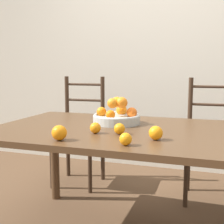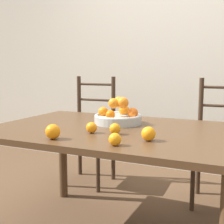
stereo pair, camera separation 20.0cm
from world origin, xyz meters
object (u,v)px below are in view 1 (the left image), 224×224
(orange_loose_3, at_px, (95,128))
(chair_right, at_px, (212,143))
(orange_loose_1, at_px, (59,133))
(orange_loose_0, at_px, (156,133))
(fruit_bowl, at_px, (117,116))
(chair_left, at_px, (80,133))
(orange_loose_2, at_px, (120,129))
(orange_loose_4, at_px, (126,139))

(orange_loose_3, bearing_deg, chair_right, 59.55)
(orange_loose_1, bearing_deg, orange_loose_0, 20.07)
(fruit_bowl, height_order, chair_left, chair_left)
(fruit_bowl, distance_m, orange_loose_0, 0.52)
(orange_loose_0, xyz_separation_m, chair_right, (0.26, 1.11, -0.29))
(fruit_bowl, distance_m, orange_loose_2, 0.34)
(fruit_bowl, bearing_deg, chair_right, 49.83)
(orange_loose_4, bearing_deg, fruit_bowl, 112.10)
(orange_loose_1, height_order, orange_loose_4, orange_loose_1)
(orange_loose_2, xyz_separation_m, orange_loose_3, (-0.14, -0.02, -0.00))
(orange_loose_2, relative_size, orange_loose_3, 1.00)
(orange_loose_3, bearing_deg, orange_loose_2, 9.33)
(orange_loose_0, bearing_deg, chair_left, 130.65)
(fruit_bowl, distance_m, orange_loose_3, 0.34)
(chair_right, bearing_deg, orange_loose_0, -105.94)
(fruit_bowl, xyz_separation_m, chair_right, (0.61, 0.72, -0.30))
(orange_loose_2, bearing_deg, orange_loose_1, -135.60)
(orange_loose_1, bearing_deg, orange_loose_4, 1.54)
(chair_right, bearing_deg, fruit_bowl, -132.73)
(orange_loose_2, bearing_deg, orange_loose_0, -18.14)
(orange_loose_1, bearing_deg, orange_loose_2, 44.40)
(orange_loose_0, distance_m, orange_loose_4, 0.20)
(orange_loose_1, height_order, orange_loose_3, orange_loose_1)
(orange_loose_1, relative_size, chair_right, 0.08)
(fruit_bowl, relative_size, chair_right, 0.31)
(orange_loose_1, distance_m, chair_left, 1.40)
(fruit_bowl, height_order, orange_loose_3, fruit_bowl)
(orange_loose_3, relative_size, chair_right, 0.06)
(chair_left, bearing_deg, orange_loose_3, -62.81)
(orange_loose_3, bearing_deg, fruit_bowl, 87.01)
(orange_loose_1, distance_m, orange_loose_3, 0.25)
(orange_loose_1, bearing_deg, chair_right, 60.17)
(orange_loose_1, height_order, chair_right, chair_right)
(orange_loose_3, bearing_deg, orange_loose_1, -116.73)
(orange_loose_1, xyz_separation_m, chair_right, (0.74, 1.28, -0.29))
(orange_loose_4, distance_m, chair_right, 1.36)
(chair_right, bearing_deg, orange_loose_3, -123.02)
(orange_loose_2, distance_m, orange_loose_4, 0.26)
(fruit_bowl, xyz_separation_m, orange_loose_1, (-0.13, -0.57, -0.01))
(fruit_bowl, bearing_deg, orange_loose_4, -67.90)
(orange_loose_2, xyz_separation_m, orange_loose_4, (0.11, -0.24, -0.00))
(orange_loose_2, distance_m, orange_loose_3, 0.14)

